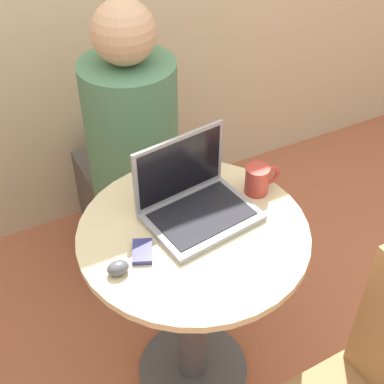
% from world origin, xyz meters
% --- Properties ---
extents(ground_plane, '(12.00, 12.00, 0.00)m').
position_xyz_m(ground_plane, '(0.00, 0.00, 0.00)').
color(ground_plane, '#B26042').
extents(round_table, '(0.69, 0.69, 0.75)m').
position_xyz_m(round_table, '(0.00, 0.00, 0.51)').
color(round_table, '#4C4C51').
rests_on(round_table, ground_plane).
extents(laptop, '(0.35, 0.28, 0.23)m').
position_xyz_m(laptop, '(0.04, 0.07, 0.80)').
color(laptop, gray).
rests_on(laptop, round_table).
extents(cell_phone, '(0.09, 0.10, 0.02)m').
position_xyz_m(cell_phone, '(-0.17, -0.02, 0.76)').
color(cell_phone, navy).
rests_on(cell_phone, round_table).
extents(computer_mouse, '(0.06, 0.05, 0.04)m').
position_xyz_m(computer_mouse, '(-0.26, -0.06, 0.77)').
color(computer_mouse, '#4C4C51').
rests_on(computer_mouse, round_table).
extents(coffee_cup, '(0.12, 0.08, 0.09)m').
position_xyz_m(coffee_cup, '(0.26, 0.06, 0.79)').
color(coffee_cup, '#B2382D').
rests_on(coffee_cup, round_table).
extents(person_seated, '(0.35, 0.54, 1.23)m').
position_xyz_m(person_seated, '(0.05, 0.65, 0.51)').
color(person_seated, '#4C4742').
rests_on(person_seated, ground_plane).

